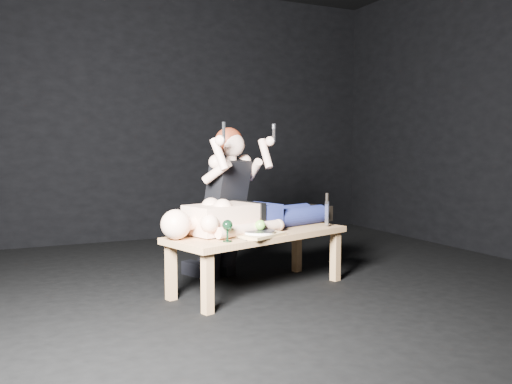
# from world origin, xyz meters

# --- Properties ---
(ground) EXTENTS (5.00, 5.00, 0.00)m
(ground) POSITION_xyz_m (0.00, 0.00, 0.00)
(ground) COLOR black
(ground) RESTS_ON ground
(back_wall) EXTENTS (5.00, 0.00, 5.00)m
(back_wall) POSITION_xyz_m (0.00, 2.50, 1.50)
(back_wall) COLOR black
(back_wall) RESTS_ON ground
(table) EXTENTS (1.55, 0.95, 0.45)m
(table) POSITION_xyz_m (-0.20, -0.11, 0.23)
(table) COLOR tan
(table) RESTS_ON ground
(lying_man) EXTENTS (1.54, 0.86, 0.27)m
(lying_man) POSITION_xyz_m (-0.19, 0.01, 0.58)
(lying_man) COLOR beige
(lying_man) RESTS_ON table
(kneeling_woman) EXTENTS (0.92, 0.97, 1.29)m
(kneeling_woman) POSITION_xyz_m (-0.33, 0.35, 0.64)
(kneeling_woman) COLOR black
(kneeling_woman) RESTS_ON ground
(serving_tray) EXTENTS (0.43, 0.38, 0.02)m
(serving_tray) POSITION_xyz_m (-0.29, -0.29, 0.46)
(serving_tray) COLOR tan
(serving_tray) RESTS_ON table
(plate) EXTENTS (0.31, 0.31, 0.02)m
(plate) POSITION_xyz_m (-0.29, -0.29, 0.48)
(plate) COLOR white
(plate) RESTS_ON serving_tray
(apple) EXTENTS (0.08, 0.08, 0.08)m
(apple) POSITION_xyz_m (-0.27, -0.28, 0.53)
(apple) COLOR green
(apple) RESTS_ON plate
(goblet) EXTENTS (0.09, 0.09, 0.15)m
(goblet) POSITION_xyz_m (-0.58, -0.41, 0.53)
(goblet) COLOR black
(goblet) RESTS_ON table
(fork_flat) EXTENTS (0.02, 0.15, 0.01)m
(fork_flat) POSITION_xyz_m (-0.46, -0.37, 0.45)
(fork_flat) COLOR #B2B2B7
(fork_flat) RESTS_ON table
(knife_flat) EXTENTS (0.03, 0.15, 0.01)m
(knife_flat) POSITION_xyz_m (-0.10, -0.25, 0.45)
(knife_flat) COLOR #B2B2B7
(knife_flat) RESTS_ON table
(spoon_flat) EXTENTS (0.15, 0.06, 0.01)m
(spoon_flat) POSITION_xyz_m (-0.16, -0.20, 0.45)
(spoon_flat) COLOR #B2B2B7
(spoon_flat) RESTS_ON table
(carving_knife) EXTENTS (0.05, 0.05, 0.27)m
(carving_knife) POSITION_xyz_m (0.41, -0.11, 0.59)
(carving_knife) COLOR #B2B2B7
(carving_knife) RESTS_ON table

